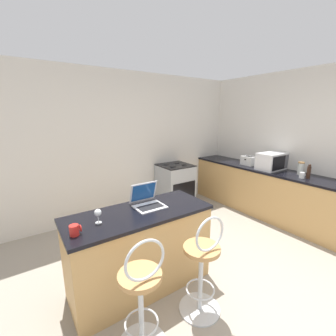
{
  "coord_description": "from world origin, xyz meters",
  "views": [
    {
      "loc": [
        -1.58,
        -1.13,
        1.86
      ],
      "look_at": [
        0.46,
        1.88,
        0.98
      ],
      "focal_mm": 24.0,
      "sensor_mm": 36.0,
      "label": 1
    }
  ],
  "objects": [
    {
      "name": "microwave",
      "position": [
        2.19,
        1.09,
        1.03
      ],
      "size": [
        0.53,
        0.34,
        0.3
      ],
      "color": "silver",
      "rests_on": "counter_right"
    },
    {
      "name": "laptop",
      "position": [
        -0.48,
        0.9,
        0.94
      ],
      "size": [
        0.32,
        0.31,
        0.25
      ],
      "color": "silver",
      "rests_on": "breakfast_bar"
    },
    {
      "name": "mug_white",
      "position": [
        2.05,
        0.49,
        0.93
      ],
      "size": [
        0.09,
        0.08,
        0.09
      ],
      "color": "white",
      "rests_on": "counter_right"
    },
    {
      "name": "breakfast_bar",
      "position": [
        -0.63,
        0.81,
        0.44
      ],
      "size": [
        1.5,
        0.63,
        0.88
      ],
      "color": "tan",
      "rests_on": "ground_plane"
    },
    {
      "name": "storage_jar",
      "position": [
        2.24,
        0.61,
        0.99
      ],
      "size": [
        0.09,
        0.09,
        0.22
      ],
      "color": "silver",
      "rests_on": "counter_right"
    },
    {
      "name": "bar_stool_near",
      "position": [
        -0.94,
        0.18,
        0.48
      ],
      "size": [
        0.4,
        0.4,
        1.02
      ],
      "color": "silver",
      "rests_on": "ground_plane"
    },
    {
      "name": "wall_back",
      "position": [
        0.0,
        2.72,
        1.3
      ],
      "size": [
        12.0,
        0.06,
        2.6
      ],
      "color": "silver",
      "rests_on": "ground_plane"
    },
    {
      "name": "ground_plane",
      "position": [
        0.0,
        0.0,
        0.0
      ],
      "size": [
        20.0,
        20.0,
        0.0
      ],
      "primitive_type": "plane",
      "color": "gray"
    },
    {
      "name": "mug_red",
      "position": [
        -1.28,
        0.69,
        0.93
      ],
      "size": [
        0.09,
        0.08,
        0.09
      ],
      "color": "red",
      "rests_on": "breakfast_bar"
    },
    {
      "name": "bar_stool_far",
      "position": [
        -0.31,
        0.18,
        0.48
      ],
      "size": [
        0.4,
        0.4,
        1.02
      ],
      "color": "silver",
      "rests_on": "ground_plane"
    },
    {
      "name": "wine_glass_short",
      "position": [
        -1.05,
        0.8,
        0.98
      ],
      "size": [
        0.07,
        0.07,
        0.14
      ],
      "color": "silver",
      "rests_on": "breakfast_bar"
    },
    {
      "name": "toaster",
      "position": [
        2.16,
        1.55,
        0.97
      ],
      "size": [
        0.22,
        0.25,
        0.18
      ],
      "color": "silver",
      "rests_on": "counter_right"
    },
    {
      "name": "counter_right",
      "position": [
        2.17,
        1.1,
        0.44
      ],
      "size": [
        0.62,
        3.22,
        0.88
      ],
      "color": "tan",
      "rests_on": "ground_plane"
    },
    {
      "name": "stove_range",
      "position": [
        0.97,
        2.37,
        0.44
      ],
      "size": [
        0.62,
        0.61,
        0.89
      ],
      "color": "#9EA3A8",
      "rests_on": "ground_plane"
    },
    {
      "name": "pepper_mill",
      "position": [
        2.1,
        0.42,
        0.99
      ],
      "size": [
        0.05,
        0.05,
        0.23
      ],
      "color": "#331E14",
      "rests_on": "counter_right"
    }
  ]
}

